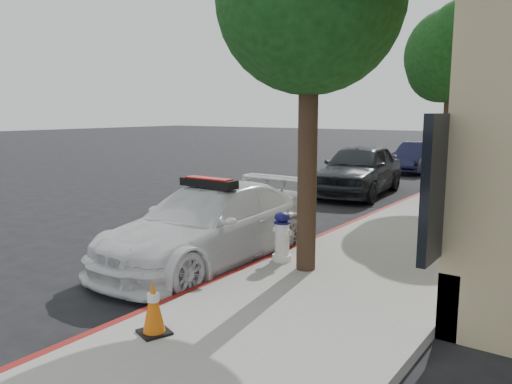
{
  "coord_description": "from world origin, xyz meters",
  "views": [
    {
      "loc": [
        6.66,
        -8.67,
        2.62
      ],
      "look_at": [
        0.88,
        -0.52,
        1.0
      ],
      "focal_mm": 35.0,
      "sensor_mm": 36.0,
      "label": 1
    }
  ],
  "objects": [
    {
      "name": "curb_strip",
      "position": [
        2.06,
        10.0,
        0.07
      ],
      "size": [
        0.12,
        50.0,
        0.15
      ],
      "primitive_type": "cube",
      "color": "maroon",
      "rests_on": "ground"
    },
    {
      "name": "parked_car_mid",
      "position": [
        0.24,
        6.05,
        0.81
      ],
      "size": [
        2.44,
        4.94,
        1.62
      ],
      "primitive_type": "imported",
      "rotation": [
        0.0,
        0.0,
        0.11
      ],
      "color": "#212529",
      "rests_on": "ground"
    },
    {
      "name": "fire_hydrant",
      "position": [
        2.35,
        -1.84,
        0.56
      ],
      "size": [
        0.35,
        0.32,
        0.83
      ],
      "rotation": [
        0.0,
        0.0,
        -0.15
      ],
      "color": "white",
      "rests_on": "sidewalk"
    },
    {
      "name": "ground",
      "position": [
        0.0,
        0.0,
        0.0
      ],
      "size": [
        120.0,
        120.0,
        0.0
      ],
      "primitive_type": "plane",
      "color": "black",
      "rests_on": "ground"
    },
    {
      "name": "parked_car_far",
      "position": [
        -0.1,
        13.0,
        0.65
      ],
      "size": [
        1.47,
        3.97,
        1.3
      ],
      "primitive_type": "imported",
      "rotation": [
        0.0,
        0.0,
        -0.03
      ],
      "color": "#141633",
      "rests_on": "ground"
    },
    {
      "name": "traffic_cone",
      "position": [
        2.67,
        -5.02,
        0.46
      ],
      "size": [
        0.42,
        0.42,
        0.62
      ],
      "rotation": [
        0.0,
        0.0,
        -0.35
      ],
      "color": "black",
      "rests_on": "sidewalk"
    },
    {
      "name": "sidewalk",
      "position": [
        3.6,
        10.0,
        0.07
      ],
      "size": [
        3.2,
        50.0,
        0.15
      ],
      "primitive_type": "cube",
      "color": "gray",
      "rests_on": "ground"
    },
    {
      "name": "tree_mid",
      "position": [
        2.93,
        5.99,
        4.16
      ],
      "size": [
        2.77,
        2.64,
        5.43
      ],
      "color": "black",
      "rests_on": "sidewalk"
    },
    {
      "name": "tree_far",
      "position": [
        2.93,
        13.99,
        4.39
      ],
      "size": [
        3.1,
        3.0,
        5.81
      ],
      "color": "black",
      "rests_on": "sidewalk"
    },
    {
      "name": "police_car",
      "position": [
        1.1,
        -2.23,
        0.68
      ],
      "size": [
        1.89,
        4.64,
        1.5
      ],
      "rotation": [
        0.0,
        0.0,
        -0.0
      ],
      "color": "white",
      "rests_on": "ground"
    }
  ]
}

